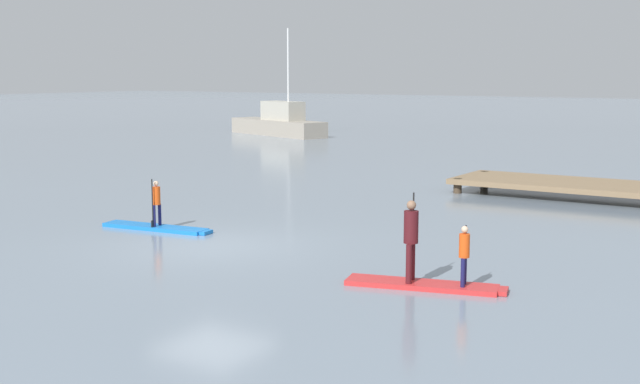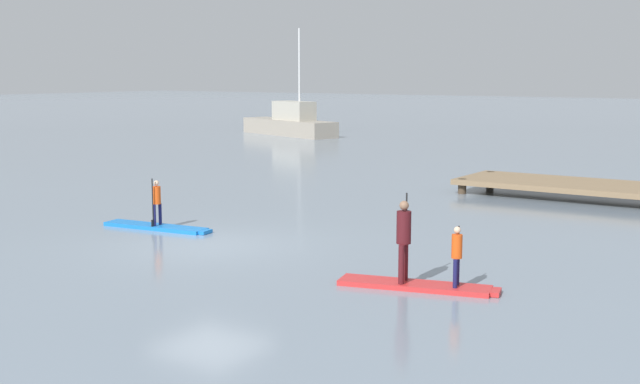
{
  "view_description": "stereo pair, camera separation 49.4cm",
  "coord_description": "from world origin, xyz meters",
  "px_view_note": "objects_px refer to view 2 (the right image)",
  "views": [
    {
      "loc": [
        12.36,
        -14.73,
        4.11
      ],
      "look_at": [
        0.74,
        3.62,
        0.93
      ],
      "focal_mm": 46.11,
      "sensor_mm": 36.0,
      "label": 1
    },
    {
      "loc": [
        12.77,
        -14.46,
        4.11
      ],
      "look_at": [
        0.74,
        3.62,
        0.93
      ],
      "focal_mm": 46.11,
      "sensor_mm": 36.0,
      "label": 2
    }
  ],
  "objects_px": {
    "paddleboard_near": "(158,227)",
    "paddleboard_far": "(418,286)",
    "paddler_adult": "(404,236)",
    "paddler_child_solo": "(157,200)",
    "paddler_child_front": "(457,253)",
    "fishing_boat_white_large": "(290,123)"
  },
  "relations": [
    {
      "from": "paddleboard_near",
      "to": "paddleboard_far",
      "type": "relative_size",
      "value": 1.03
    },
    {
      "from": "paddleboard_far",
      "to": "paddler_adult",
      "type": "xyz_separation_m",
      "value": [
        -0.29,
        -0.07,
        0.96
      ]
    },
    {
      "from": "paddler_child_solo",
      "to": "paddler_child_front",
      "type": "relative_size",
      "value": 1.1
    },
    {
      "from": "paddler_child_solo",
      "to": "paddleboard_far",
      "type": "height_order",
      "value": "paddler_child_solo"
    },
    {
      "from": "paddleboard_near",
      "to": "paddler_child_solo",
      "type": "distance_m",
      "value": 0.72
    },
    {
      "from": "fishing_boat_white_large",
      "to": "paddleboard_far",
      "type": "bearing_deg",
      "value": -50.68
    },
    {
      "from": "paddler_child_solo",
      "to": "paddler_child_front",
      "type": "distance_m",
      "value": 9.28
    },
    {
      "from": "paddler_child_front",
      "to": "fishing_boat_white_large",
      "type": "relative_size",
      "value": 0.14
    },
    {
      "from": "fishing_boat_white_large",
      "to": "paddleboard_near",
      "type": "bearing_deg",
      "value": -60.46
    },
    {
      "from": "paddler_adult",
      "to": "fishing_boat_white_large",
      "type": "bearing_deg",
      "value": 128.92
    },
    {
      "from": "paddler_adult",
      "to": "paddler_child_front",
      "type": "xyz_separation_m",
      "value": [
        0.99,
        0.27,
        -0.26
      ]
    },
    {
      "from": "paddleboard_far",
      "to": "paddler_adult",
      "type": "relative_size",
      "value": 1.83
    },
    {
      "from": "paddleboard_far",
      "to": "paddler_child_front",
      "type": "xyz_separation_m",
      "value": [
        0.7,
        0.2,
        0.7
      ]
    },
    {
      "from": "paddler_child_front",
      "to": "fishing_boat_white_large",
      "type": "xyz_separation_m",
      "value": [
        -25.31,
        29.85,
        0.04
      ]
    },
    {
      "from": "paddler_child_front",
      "to": "fishing_boat_white_large",
      "type": "bearing_deg",
      "value": 130.29
    },
    {
      "from": "paddler_child_front",
      "to": "paddleboard_far",
      "type": "bearing_deg",
      "value": -164.28
    },
    {
      "from": "paddler_adult",
      "to": "fishing_boat_white_large",
      "type": "distance_m",
      "value": 38.71
    },
    {
      "from": "paddler_child_solo",
      "to": "paddler_adult",
      "type": "height_order",
      "value": "paddler_adult"
    },
    {
      "from": "paddleboard_near",
      "to": "fishing_boat_white_large",
      "type": "height_order",
      "value": "fishing_boat_white_large"
    },
    {
      "from": "paddleboard_far",
      "to": "fishing_boat_white_large",
      "type": "distance_m",
      "value": 38.85
    },
    {
      "from": "paddler_adult",
      "to": "paddler_child_front",
      "type": "distance_m",
      "value": 1.06
    },
    {
      "from": "paddler_adult",
      "to": "fishing_boat_white_large",
      "type": "xyz_separation_m",
      "value": [
        -24.32,
        30.12,
        -0.22
      ]
    }
  ]
}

